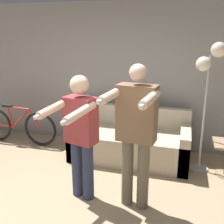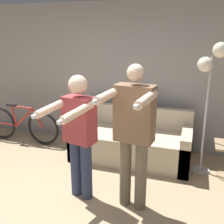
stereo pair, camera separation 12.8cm
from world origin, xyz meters
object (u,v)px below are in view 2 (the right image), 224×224
person_right (134,130)px  person_left (79,131)px  couch (131,142)px  floor_lamp (211,71)px  bicycle (21,125)px  cat (146,103)px

person_right → person_left: bearing=-172.4°
couch → floor_lamp: floor_lamp is taller
person_right → floor_lamp: bearing=63.0°
couch → person_right: size_ratio=1.11×
couch → person_right: person_right is taller
person_left → person_right: bearing=13.9°
person_right → bicycle: bearing=160.0°
person_right → cat: person_right is taller
couch → person_right: bearing=-75.8°
cat → bicycle: size_ratio=0.29×
couch → cat: 0.73m
person_right → cat: (-0.16, 1.63, -0.10)m
floor_lamp → bicycle: floor_lamp is taller
couch → person_left: 1.48m
couch → floor_lamp: 1.70m
person_right → floor_lamp: floor_lamp is taller
person_left → floor_lamp: size_ratio=0.82×
floor_lamp → person_left: bearing=-141.6°
floor_lamp → bicycle: 3.57m
couch → bicycle: size_ratio=1.19×
person_left → floor_lamp: bearing=52.2°
couch → person_right: (0.33, -1.28, 0.72)m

